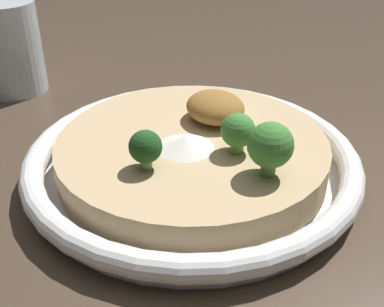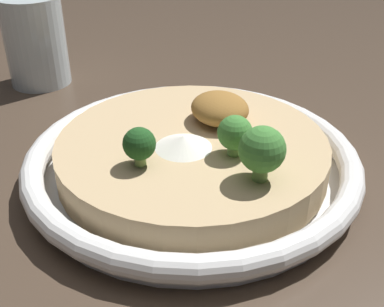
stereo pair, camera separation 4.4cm
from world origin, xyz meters
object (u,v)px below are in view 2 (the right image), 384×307
broccoli_left (235,134)px  broccoli_front_left (262,151)px  broccoli_back_left (139,145)px  drinking_glass (35,41)px  risotto_bowl (192,158)px

broccoli_left → broccoli_front_left: broccoli_front_left is taller
broccoli_back_left → broccoli_left: 0.08m
broccoli_back_left → drinking_glass: drinking_glass is taller
broccoli_front_left → broccoli_left: bearing=0.5°
drinking_glass → risotto_bowl: bearing=-162.3°
broccoli_back_left → drinking_glass: size_ratio=0.30×
risotto_bowl → broccoli_back_left: (-0.02, 0.06, 0.04)m
risotto_bowl → drinking_glass: bearing=17.7°
risotto_bowl → broccoli_left: (-0.04, -0.02, 0.04)m
drinking_glass → broccoli_front_left: bearing=-162.8°
broccoli_front_left → drinking_glass: size_ratio=0.40×
broccoli_back_left → drinking_glass: bearing=6.6°
broccoli_back_left → broccoli_left: (-0.02, -0.08, 0.00)m
broccoli_back_left → broccoli_front_left: (-0.06, -0.08, 0.01)m
risotto_bowl → broccoli_left: broccoli_left is taller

